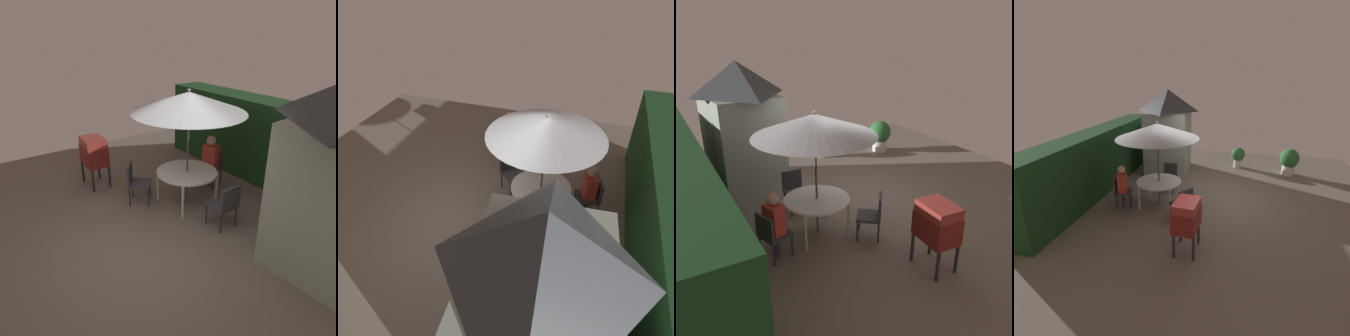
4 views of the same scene
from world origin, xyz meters
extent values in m
plane|color=#6B6056|center=(0.00, 0.00, 0.00)|extent=(11.00, 11.00, 0.00)
cube|color=#193D1E|center=(0.00, 3.50, 1.00)|extent=(7.37, 0.88, 1.99)
cube|color=gray|center=(2.33, 1.76, 1.18)|extent=(2.04, 1.69, 2.36)
pyramid|color=#33383D|center=(2.33, 1.76, 2.75)|extent=(2.16, 1.80, 0.79)
cube|color=slate|center=(2.27, 2.54, 0.92)|extent=(0.81, 0.09, 1.84)
cylinder|color=white|center=(-0.72, 1.19, 0.74)|extent=(1.29, 1.29, 0.04)
cylinder|color=beige|center=(-1.17, 0.74, 0.36)|extent=(0.05, 0.05, 0.72)
cylinder|color=beige|center=(-0.27, 0.74, 0.36)|extent=(0.05, 0.05, 0.72)
cylinder|color=beige|center=(-1.17, 1.64, 0.36)|extent=(0.05, 0.05, 0.72)
cylinder|color=beige|center=(-0.27, 1.64, 0.36)|extent=(0.05, 0.05, 0.72)
cylinder|color=#4C4C51|center=(-0.72, 1.19, 1.21)|extent=(0.04, 0.04, 2.43)
cone|color=gray|center=(-0.72, 1.19, 2.23)|extent=(2.30, 2.30, 0.40)
sphere|color=#4C4C51|center=(-0.72, 1.19, 2.46)|extent=(0.06, 0.06, 0.06)
cube|color=maroon|center=(-2.67, -0.06, 0.78)|extent=(0.74, 0.55, 0.45)
cube|color=maroon|center=(-2.67, -0.06, 1.10)|extent=(0.70, 0.52, 0.20)
cylinder|color=#262628|center=(-2.98, -0.27, 0.28)|extent=(0.06, 0.06, 0.55)
cylinder|color=#262628|center=(-2.36, -0.27, 0.28)|extent=(0.06, 0.06, 0.55)
cylinder|color=#262628|center=(-2.98, 0.15, 0.28)|extent=(0.06, 0.06, 0.55)
cylinder|color=#262628|center=(-2.36, 0.15, 0.28)|extent=(0.06, 0.06, 0.55)
cube|color=#38383D|center=(-1.06, 2.17, 0.45)|extent=(0.59, 0.59, 0.06)
cube|color=#38383D|center=(-1.13, 2.37, 0.68)|extent=(0.45, 0.20, 0.45)
cylinder|color=#2C2C30|center=(-0.94, 2.43, 0.23)|extent=(0.04, 0.04, 0.45)
cylinder|color=#2C2C30|center=(-1.31, 2.29, 0.23)|extent=(0.04, 0.04, 0.45)
cylinder|color=#2C2C30|center=(-0.80, 2.05, 0.23)|extent=(0.04, 0.04, 0.45)
cylinder|color=#2C2C30|center=(-1.18, 1.92, 0.23)|extent=(0.04, 0.04, 0.45)
cube|color=#38383D|center=(-1.34, 0.38, 0.45)|extent=(0.65, 0.65, 0.06)
cube|color=#38383D|center=(-1.47, 0.22, 0.68)|extent=(0.39, 0.32, 0.45)
cylinder|color=#2C2C30|center=(-1.62, 0.35, 0.23)|extent=(0.04, 0.04, 0.45)
cylinder|color=#2C2C30|center=(-1.30, 0.10, 0.23)|extent=(0.04, 0.04, 0.45)
cylinder|color=#2C2C30|center=(-1.37, 0.66, 0.23)|extent=(0.04, 0.04, 0.45)
cylinder|color=#2C2C30|center=(-1.06, 0.42, 0.23)|extent=(0.04, 0.04, 0.45)
cube|color=#38383D|center=(0.36, 1.19, 0.45)|extent=(0.46, 0.46, 0.06)
cube|color=#38383D|center=(0.57, 1.20, 0.68)|extent=(0.05, 0.46, 0.45)
cylinder|color=#2C2C30|center=(0.56, 1.00, 0.23)|extent=(0.04, 0.04, 0.45)
cylinder|color=#2C2C30|center=(0.55, 1.40, 0.23)|extent=(0.04, 0.04, 0.45)
cylinder|color=#2C2C30|center=(0.16, 0.99, 0.23)|extent=(0.04, 0.04, 0.45)
cylinder|color=#2C2C30|center=(0.15, 1.39, 0.23)|extent=(0.04, 0.04, 0.45)
cylinder|color=silver|center=(3.32, -0.92, 0.16)|extent=(0.30, 0.30, 0.32)
sphere|color=#2D6B33|center=(3.32, -0.92, 0.55)|extent=(0.56, 0.56, 0.56)
cylinder|color=silver|center=(2.86, -2.85, 0.18)|extent=(0.47, 0.47, 0.36)
sphere|color=#2D6B33|center=(2.86, -2.85, 0.66)|extent=(0.71, 0.71, 0.71)
cube|color=#CC3D33|center=(-1.06, 2.17, 0.76)|extent=(0.40, 0.34, 0.55)
sphere|color=tan|center=(-1.06, 2.17, 1.15)|extent=(0.22, 0.22, 0.22)
cylinder|color=#383347|center=(-1.06, 2.17, 0.24)|extent=(0.10, 0.10, 0.48)
camera|label=1|loc=(4.04, -2.67, 3.56)|focal=33.96mm
camera|label=2|loc=(4.16, 1.96, 4.98)|focal=32.34mm
camera|label=3|loc=(-6.22, 3.74, 3.81)|focal=37.21mm
camera|label=4|loc=(-7.61, -1.13, 3.71)|focal=28.91mm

